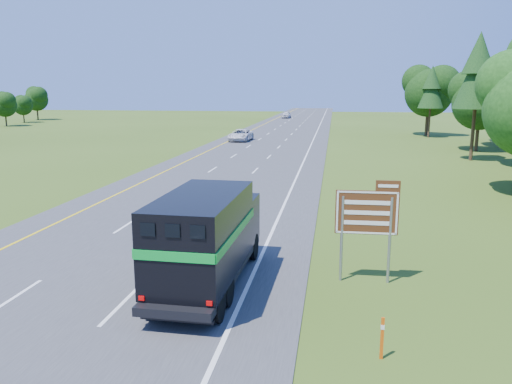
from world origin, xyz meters
TOP-DOWN VIEW (x-y plane):
  - ground at (0.00, 0.00)m, footprint 300.00×300.00m
  - road at (0.00, 50.00)m, footprint 15.00×260.00m
  - lane_markings at (0.00, 50.00)m, footprint 11.15×260.00m
  - horse_truck at (4.15, 3.95)m, footprint 2.53×7.56m
  - white_suv at (-3.98, 53.40)m, footprint 2.81×5.67m
  - far_car at (-3.28, 109.39)m, footprint 2.13×4.70m
  - exit_sign at (9.51, 5.28)m, footprint 2.15×0.14m
  - delineator at (9.61, 0.06)m, footprint 0.09×0.05m

SIDE VIEW (x-z plane):
  - ground at x=0.00m, z-range 0.00..0.00m
  - road at x=0.00m, z-range 0.00..0.04m
  - lane_markings at x=0.00m, z-range 0.04..0.05m
  - delineator at x=9.61m, z-range 0.04..1.16m
  - white_suv at x=-3.98m, z-range 0.04..1.59m
  - far_car at x=-3.28m, z-range 0.04..1.61m
  - horse_truck at x=4.15m, z-range 0.16..3.48m
  - exit_sign at x=9.51m, z-range 0.54..4.19m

